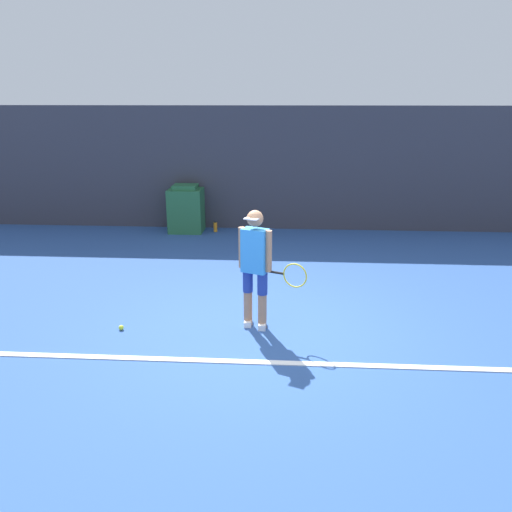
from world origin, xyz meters
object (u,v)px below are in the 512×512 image
tennis_ball (121,328)px  covered_chair (186,209)px  water_bottle (215,227)px  tennis_player (256,264)px

tennis_ball → covered_chair: covered_chair is taller
water_bottle → tennis_ball: bearing=-96.1°
tennis_player → water_bottle: 5.25m
tennis_ball → water_bottle: 5.29m
tennis_player → water_bottle: (-1.28, 5.03, -0.80)m
tennis_player → tennis_ball: (-1.84, -0.23, -0.88)m
tennis_ball → tennis_player: bearing=7.1°
covered_chair → water_bottle: size_ratio=4.51×
tennis_player → covered_chair: size_ratio=1.49×
tennis_ball → covered_chair: (-0.12, 5.25, 0.50)m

